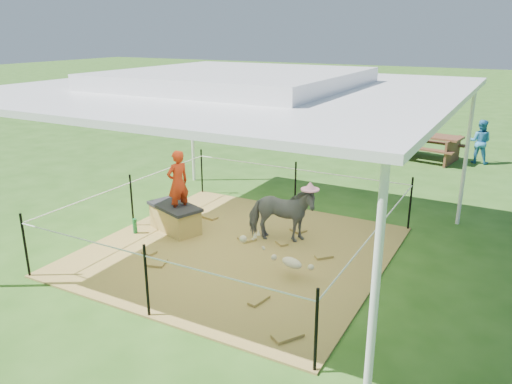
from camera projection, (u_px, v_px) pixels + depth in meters
The scene contains 13 objects.
ground at pixel (239, 251), 8.21m from camera, with size 90.00×90.00×0.00m, color #2D5919.
hay_patch at pixel (239, 250), 8.21m from camera, with size 4.60×4.60×0.03m, color brown.
canopy_tent at pixel (237, 85), 7.37m from camera, with size 6.30×6.30×2.90m.
rope_fence at pixel (238, 214), 8.01m from camera, with size 4.54×4.54×1.00m.
straw_bale at pixel (175, 219), 8.92m from camera, with size 0.96×0.48×0.43m, color olive.
dark_cloth at pixel (175, 206), 8.84m from camera, with size 1.03×0.54×0.05m, color black.
woman at pixel (178, 177), 8.63m from camera, with size 0.42×0.28×1.16m, color red.
green_bottle at pixel (135, 226), 8.82m from camera, with size 0.07×0.07×0.27m, color #16662C.
pony at pixel (281, 214), 8.38m from camera, with size 0.52×1.15×0.97m, color #4A4A4F.
pink_hat at pixel (282, 183), 8.21m from camera, with size 0.30×0.30×0.14m, color #FE93C8.
foal at pixel (292, 261), 7.20m from camera, with size 0.93×0.52×0.52m, color beige, non-canonical shape.
picnic_table_near at pixel (428, 147), 13.84m from camera, with size 1.72×1.24×0.72m, color #55301D.
distant_person at pixel (480, 142), 13.43m from camera, with size 0.58×0.45×1.19m, color #3387C2.
Camera 1 is at (3.82, -6.46, 3.47)m, focal length 35.00 mm.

